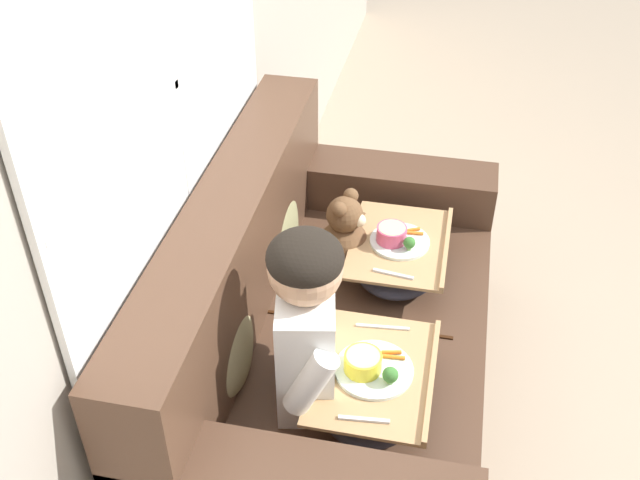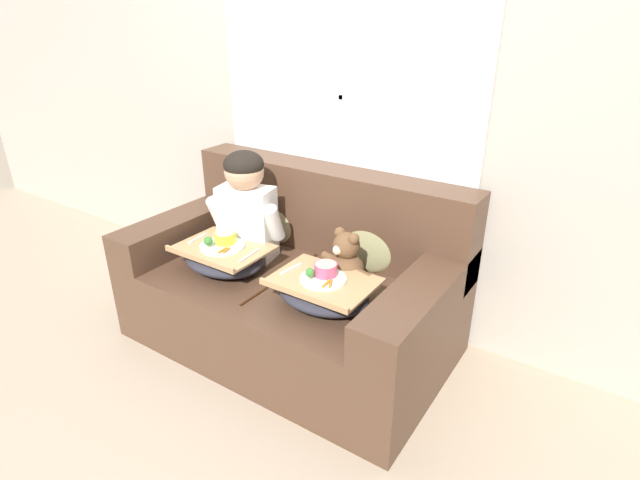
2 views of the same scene
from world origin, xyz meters
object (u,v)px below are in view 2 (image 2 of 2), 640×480
at_px(lap_tray_child, 223,257).
at_px(throw_pillow_behind_teddy, 370,239).
at_px(child_figure, 246,200).
at_px(throw_pillow_behind_child, 276,214).
at_px(teddy_bear, 345,263).
at_px(lap_tray_teddy, 323,291).
at_px(couch, 297,286).

bearing_deg(lap_tray_child, throw_pillow_behind_teddy, 35.42).
distance_m(child_figure, lap_tray_child, 0.33).
xyz_separation_m(throw_pillow_behind_child, teddy_bear, (0.63, -0.25, -0.04)).
bearing_deg(throw_pillow_behind_teddy, child_figure, -158.63).
distance_m(throw_pillow_behind_child, throw_pillow_behind_teddy, 0.64).
bearing_deg(throw_pillow_behind_child, lap_tray_child, -90.07).
bearing_deg(lap_tray_teddy, lap_tray_child, -180.00).
xyz_separation_m(teddy_bear, lap_tray_teddy, (0.00, -0.20, -0.06)).
distance_m(teddy_bear, lap_tray_child, 0.67).
bearing_deg(lap_tray_child, lap_tray_teddy, 0.00).
bearing_deg(teddy_bear, lap_tray_teddy, -89.81).
height_order(couch, lap_tray_child, couch).
bearing_deg(lap_tray_teddy, teddy_bear, 90.19).
bearing_deg(throw_pillow_behind_child, lap_tray_teddy, -35.46).
bearing_deg(child_figure, lap_tray_teddy, -17.79).
xyz_separation_m(child_figure, teddy_bear, (0.63, -0.00, -0.20)).
bearing_deg(couch, lap_tray_teddy, -34.60).
relative_size(throw_pillow_behind_child, child_figure, 0.60).
height_order(couch, lap_tray_teddy, couch).
relative_size(lap_tray_child, lap_tray_teddy, 1.01).
distance_m(couch, teddy_bear, 0.40).
bearing_deg(child_figure, throw_pillow_behind_child, 90.05).
distance_m(throw_pillow_behind_child, teddy_bear, 0.68).
bearing_deg(child_figure, teddy_bear, -0.28).
bearing_deg(throw_pillow_behind_child, couch, -36.31).
relative_size(throw_pillow_behind_teddy, child_figure, 0.62).
xyz_separation_m(child_figure, lap_tray_child, (-0.00, -0.20, -0.26)).
distance_m(couch, throw_pillow_behind_child, 0.48).
xyz_separation_m(throw_pillow_behind_child, lap_tray_teddy, (0.64, -0.45, -0.09)).
bearing_deg(teddy_bear, throw_pillow_behind_child, 158.36).
bearing_deg(throw_pillow_behind_child, child_figure, -89.95).
height_order(child_figure, lap_tray_teddy, child_figure).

